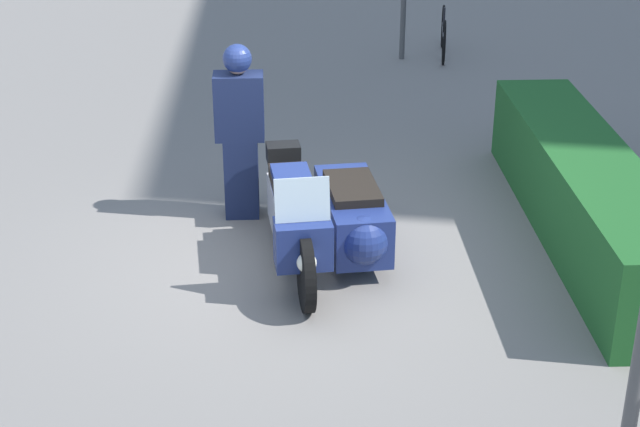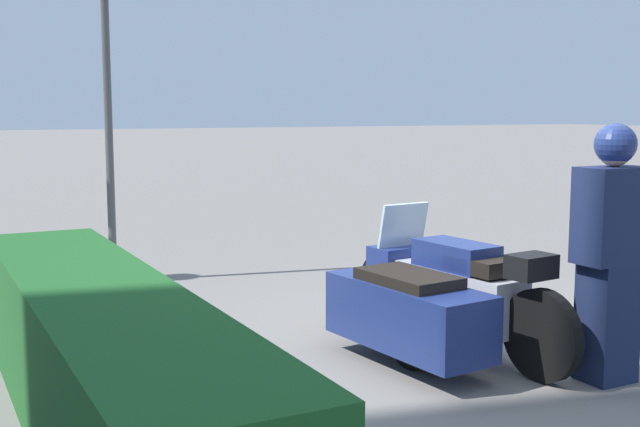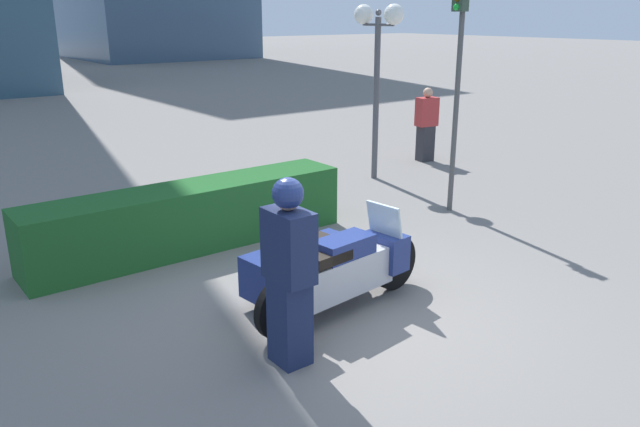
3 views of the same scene
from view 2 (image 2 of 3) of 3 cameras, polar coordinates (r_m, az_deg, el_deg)
ground_plane at (r=6.96m, az=9.85°, el=-9.37°), size 160.00×160.00×0.00m
police_motorcycle at (r=6.58m, az=7.30°, el=-6.02°), size 2.54×1.21×1.17m
officer_rider at (r=6.20m, az=19.97°, el=-2.25°), size 0.31×0.52×1.90m
hedge_bush_curbside at (r=5.14m, az=-15.27°, el=-10.09°), size 4.82×0.88×0.94m
traffic_light_near at (r=9.48m, az=-14.92°, el=9.84°), size 0.22×0.28×3.76m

